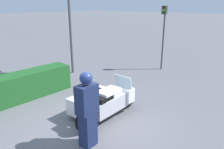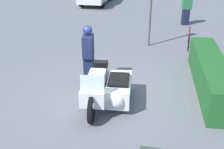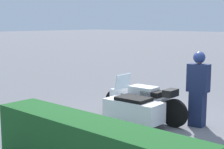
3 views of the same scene
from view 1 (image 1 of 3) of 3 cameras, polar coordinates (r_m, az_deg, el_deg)
ground_plane at (r=6.37m, az=-5.32°, el=-13.27°), size 160.00×160.00×0.00m
police_motorcycle at (r=6.73m, az=-2.70°, el=-6.75°), size 2.56×1.25×1.18m
officer_rider at (r=5.16m, az=-6.51°, el=-8.72°), size 0.53×0.35×1.87m
hedge_bush_curbside at (r=8.35m, az=-24.32°, el=-3.40°), size 4.30×0.79×0.97m
twin_lamp_post at (r=10.70m, az=-11.21°, el=18.15°), size 0.40×1.13×4.20m
traffic_light_near at (r=11.44m, az=13.32°, el=11.64°), size 0.23×0.27×3.21m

